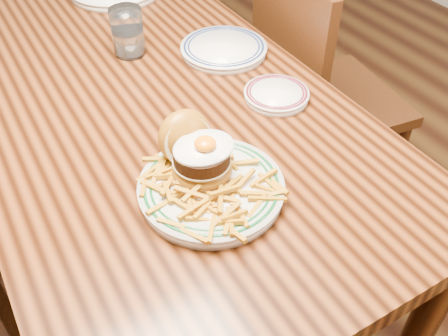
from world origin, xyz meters
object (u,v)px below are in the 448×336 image
table (141,113)px  chair_right (315,93)px  side_plate (276,94)px  main_plate (207,175)px

table → chair_right: bearing=2.0°
chair_right → side_plate: size_ratio=5.59×
table → chair_right: (0.62, 0.02, -0.16)m
table → chair_right: 0.64m
chair_right → main_plate: bearing=41.7°
table → main_plate: size_ratio=5.46×
table → chair_right: chair_right is taller
table → side_plate: bearing=-40.5°
chair_right → side_plate: chair_right is taller
main_plate → side_plate: size_ratio=1.76×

